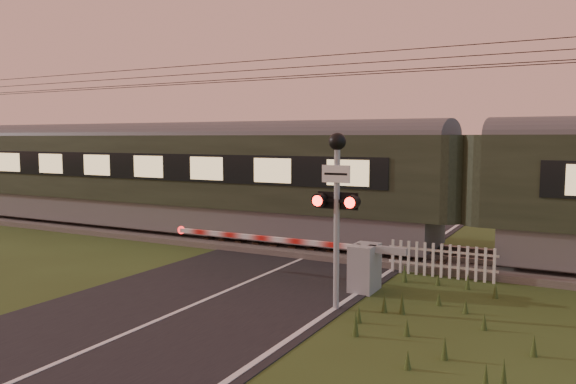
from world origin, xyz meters
The scene contains 8 objects.
ground centered at (0.00, 0.00, 0.00)m, with size 160.00×160.00×0.00m, color #2F3D17.
road centered at (0.02, -0.23, 0.01)m, with size 6.00×140.00×0.03m.
track_bed centered at (0.00, 6.50, 0.07)m, with size 140.00×3.40×0.39m.
overhead_wires centered at (0.00, 6.50, 5.72)m, with size 120.00×0.62×0.62m.
train centered at (4.39, 6.50, 2.18)m, with size 40.73×2.81×3.79m.
boom_gate centered at (2.52, 2.49, 0.62)m, with size 6.48×0.85×1.13m.
crossing_signal centered at (2.77, 0.88, 2.52)m, with size 0.93×0.37×3.67m.
picket_fence centered at (4.10, 4.60, 0.44)m, with size 2.77×0.07×0.87m.
Camera 1 is at (7.24, -9.67, 3.57)m, focal length 35.00 mm.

